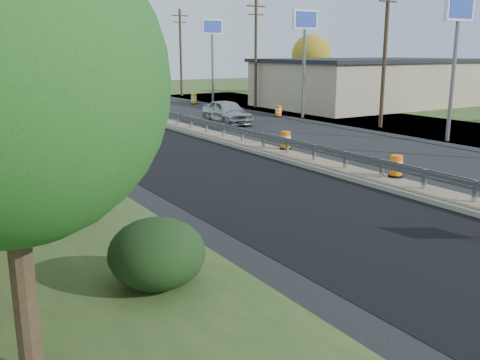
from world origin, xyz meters
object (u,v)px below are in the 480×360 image
barrel_shoulder_mid (278,111)px  barrel_shoulder_far (194,99)px  car_silver (227,112)px  barrel_median_mid (286,141)px  car_dark_far (128,93)px  barrel_median_far (146,113)px  barrel_median_near (396,167)px

barrel_shoulder_mid → barrel_shoulder_far: (-0.89, 12.47, 0.04)m
barrel_shoulder_far → car_silver: (-4.54, -13.87, 0.36)m
barrel_median_mid → car_silver: (3.22, 11.09, 0.18)m
barrel_shoulder_mid → car_dark_far: car_dark_far is taller
barrel_shoulder_far → car_silver: size_ratio=0.20×
barrel_median_mid → barrel_shoulder_mid: barrel_median_mid is taller
barrel_median_mid → barrel_median_far: bearing=94.1°
barrel_median_far → barrel_shoulder_mid: bearing=-15.4°
barrel_shoulder_mid → car_dark_far: bearing=103.8°
barrel_median_near → barrel_shoulder_far: size_ratio=0.87×
barrel_shoulder_mid → barrel_shoulder_far: barrel_shoulder_far is taller
barrel_median_far → barrel_shoulder_mid: barrel_median_far is taller
barrel_median_far → car_dark_far: car_dark_far is taller
barrel_median_near → barrel_median_far: 22.28m
car_silver → car_dark_far: car_silver is taller
barrel_shoulder_far → car_dark_far: bearing=118.8°
barrel_median_near → barrel_shoulder_far: bearing=76.4°
car_silver → barrel_median_far: bearing=139.4°
barrel_median_near → car_silver: size_ratio=0.17×
barrel_median_mid → barrel_shoulder_far: barrel_median_mid is taller
barrel_median_near → barrel_shoulder_far: (7.76, 32.04, -0.17)m
car_silver → car_dark_far: bearing=91.0°
barrel_median_far → car_dark_far: size_ratio=0.16×
barrel_median_near → car_dark_far: 39.33m
car_dark_far → barrel_median_mid: bearing=84.1°
barrel_median_mid → barrel_shoulder_far: bearing=72.7°
barrel_median_far → car_silver: size_ratio=0.17×
barrel_median_mid → car_dark_far: bearing=83.1°
barrel_shoulder_mid → car_dark_far: size_ratio=0.17×
barrel_shoulder_mid → car_silver: size_ratio=0.18×
barrel_median_mid → barrel_median_far: size_ratio=1.05×
barrel_median_mid → barrel_median_near: bearing=-90.0°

